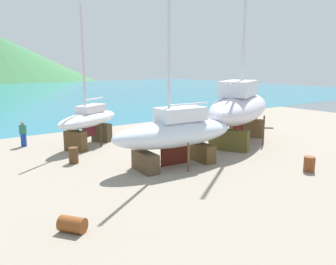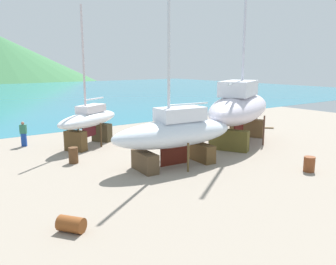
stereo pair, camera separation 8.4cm
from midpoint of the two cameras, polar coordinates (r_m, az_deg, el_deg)
name	(u,v)px [view 1 (the left image)]	position (r m, az deg, el deg)	size (l,w,h in m)	color
ground_plane	(210,151)	(23.35, 6.72, -3.04)	(49.33, 49.33, 0.00)	gray
sea_water	(15,95)	(71.11, -23.76, 5.65)	(136.98, 80.69, 0.01)	teal
sailboat_large_starboard	(89,121)	(24.98, -12.92, 1.86)	(6.25, 4.72, 9.51)	brown
sailboat_mid_port	(175,133)	(19.51, 1.07, -0.10)	(7.76, 2.99, 11.17)	brown
sailboat_far_slipway	(239,108)	(25.70, 11.49, 4.03)	(10.52, 7.66, 17.37)	brown
worker	(23,134)	(26.33, -22.71, -0.18)	(0.50, 0.43, 1.76)	#1A3D95
barrel_rust_far	(221,123)	(31.71, 8.52, 1.52)	(0.62, 0.62, 0.90)	olive
barrel_by_slipway	(309,164)	(20.25, 22.02, -4.81)	(0.59, 0.59, 0.82)	brown
barrel_tipped_right	(253,120)	(34.91, 13.63, 2.00)	(0.64, 0.64, 0.82)	#2C2E2D
barrel_tipped_center	(72,224)	(12.83, -15.58, -14.29)	(0.56, 0.56, 0.92)	brown
barrel_tipped_left	(74,155)	(21.04, -15.32, -3.63)	(0.55, 0.55, 0.94)	#54341C
barrel_ochre	(158,130)	(28.04, -1.67, 0.42)	(0.54, 0.54, 0.94)	#5B2722
timber_long_fore	(256,127)	(32.38, 14.09, 0.81)	(3.06, 0.19, 0.12)	olive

